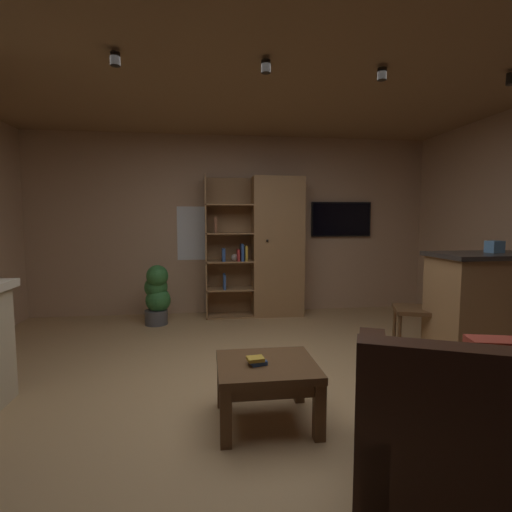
# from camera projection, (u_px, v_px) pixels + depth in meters

# --- Properties ---
(floor) EXTENTS (5.74, 5.56, 0.02)m
(floor) POSITION_uv_depth(u_px,v_px,m) (263.00, 398.00, 2.95)
(floor) COLOR tan
(floor) RESTS_ON ground
(wall_back) EXTENTS (5.86, 0.06, 2.55)m
(wall_back) POSITION_uv_depth(u_px,v_px,m) (235.00, 225.00, 5.60)
(wall_back) COLOR tan
(wall_back) RESTS_ON ground
(ceiling) EXTENTS (5.74, 5.56, 0.02)m
(ceiling) POSITION_uv_depth(u_px,v_px,m) (263.00, 48.00, 2.71)
(ceiling) COLOR #8E6B47
(window_pane_back) EXTENTS (0.68, 0.01, 0.77)m
(window_pane_back) POSITION_uv_depth(u_px,v_px,m) (201.00, 233.00, 5.52)
(window_pane_back) COLOR white
(bookshelf_cabinet) EXTENTS (1.37, 0.41, 1.95)m
(bookshelf_cabinet) POSITION_uv_depth(u_px,v_px,m) (271.00, 247.00, 5.42)
(bookshelf_cabinet) COLOR #997047
(bookshelf_cabinet) RESTS_ON ground
(tissue_box) EXTENTS (0.13, 0.13, 0.11)m
(tissue_box) POSITION_uv_depth(u_px,v_px,m) (494.00, 247.00, 3.53)
(tissue_box) COLOR #598CBF
(tissue_box) RESTS_ON kitchen_bar_counter
(coffee_table) EXTENTS (0.65, 0.59, 0.41)m
(coffee_table) POSITION_uv_depth(u_px,v_px,m) (267.00, 375.00, 2.55)
(coffee_table) COLOR brown
(coffee_table) RESTS_ON ground
(table_book_0) EXTENTS (0.12, 0.13, 0.03)m
(table_book_0) POSITION_uv_depth(u_px,v_px,m) (258.00, 362.00, 2.53)
(table_book_0) COLOR #2D4C8C
(table_book_0) RESTS_ON coffee_table
(table_book_1) EXTENTS (0.12, 0.10, 0.02)m
(table_book_1) POSITION_uv_depth(u_px,v_px,m) (255.00, 359.00, 2.50)
(table_book_1) COLOR gold
(table_book_1) RESTS_ON coffee_table
(dining_chair) EXTENTS (0.54, 0.54, 0.92)m
(dining_chair) POSITION_uv_depth(u_px,v_px,m) (425.00, 303.00, 3.80)
(dining_chair) COLOR brown
(dining_chair) RESTS_ON ground
(potted_floor_plant) EXTENTS (0.34, 0.35, 0.78)m
(potted_floor_plant) POSITION_uv_depth(u_px,v_px,m) (157.00, 294.00, 4.96)
(potted_floor_plant) COLOR #4C4C51
(potted_floor_plant) RESTS_ON ground
(wall_mounted_tv) EXTENTS (0.91, 0.06, 0.51)m
(wall_mounted_tv) POSITION_uv_depth(u_px,v_px,m) (341.00, 219.00, 5.74)
(wall_mounted_tv) COLOR black
(track_light_spot_1) EXTENTS (0.07, 0.07, 0.09)m
(track_light_spot_1) POSITION_uv_depth(u_px,v_px,m) (115.00, 59.00, 2.70)
(track_light_spot_1) COLOR black
(track_light_spot_2) EXTENTS (0.07, 0.07, 0.09)m
(track_light_spot_2) POSITION_uv_depth(u_px,v_px,m) (266.00, 67.00, 2.83)
(track_light_spot_2) COLOR black
(track_light_spot_3) EXTENTS (0.07, 0.07, 0.09)m
(track_light_spot_3) POSITION_uv_depth(u_px,v_px,m) (382.00, 74.00, 2.97)
(track_light_spot_3) COLOR black
(track_light_spot_4) EXTENTS (0.07, 0.07, 0.09)m
(track_light_spot_4) POSITION_uv_depth(u_px,v_px,m) (511.00, 79.00, 3.08)
(track_light_spot_4) COLOR black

